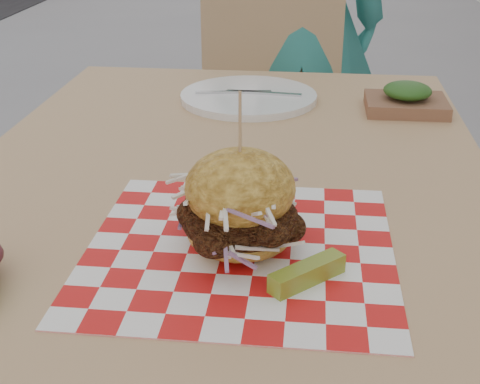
{
  "coord_description": "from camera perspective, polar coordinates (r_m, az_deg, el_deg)",
  "views": [
    {
      "loc": [
        0.3,
        -1.0,
        1.15
      ],
      "look_at": [
        0.23,
        -0.31,
        0.82
      ],
      "focal_mm": 50.0,
      "sensor_mm": 36.0,
      "label": 1
    }
  ],
  "objects": [
    {
      "name": "diner",
      "position": [
        2.13,
        5.0,
        14.57
      ],
      "size": [
        0.58,
        0.41,
        1.52
      ],
      "primitive_type": "imported",
      "rotation": [
        0.0,
        0.0,
        3.22
      ],
      "color": "teal",
      "rests_on": "ground"
    },
    {
      "name": "patio_table",
      "position": [
        1.02,
        -1.32,
        -2.61
      ],
      "size": [
        0.8,
        1.2,
        0.75
      ],
      "color": "tan",
      "rests_on": "ground"
    },
    {
      "name": "patio_chair",
      "position": [
        1.99,
        2.23,
        7.68
      ],
      "size": [
        0.45,
        0.46,
        0.95
      ],
      "rotation": [
        0.0,
        0.0,
        0.08
      ],
      "color": "tan",
      "rests_on": "ground"
    },
    {
      "name": "paper_liner",
      "position": [
        0.79,
        0.0,
        -4.85
      ],
      "size": [
        0.36,
        0.36,
        0.0
      ],
      "primitive_type": "cube",
      "color": "red",
      "rests_on": "patio_table"
    },
    {
      "name": "sandwich",
      "position": [
        0.77,
        -0.0,
        -1.34
      ],
      "size": [
        0.17,
        0.17,
        0.19
      ],
      "color": "gold",
      "rests_on": "paper_liner"
    },
    {
      "name": "pickle_spear",
      "position": [
        0.73,
        5.76,
        -6.92
      ],
      "size": [
        0.08,
        0.08,
        0.02
      ],
      "primitive_type": "cube",
      "rotation": [
        0.0,
        0.0,
        0.76
      ],
      "color": "olive",
      "rests_on": "paper_liner"
    },
    {
      "name": "place_setting",
      "position": [
        1.34,
        0.74,
        8.13
      ],
      "size": [
        0.27,
        0.27,
        0.02
      ],
      "color": "white",
      "rests_on": "patio_table"
    },
    {
      "name": "kraft_tray",
      "position": [
        1.31,
        14.03,
        7.66
      ],
      "size": [
        0.15,
        0.12,
        0.06
      ],
      "color": "brown",
      "rests_on": "patio_table"
    }
  ]
}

